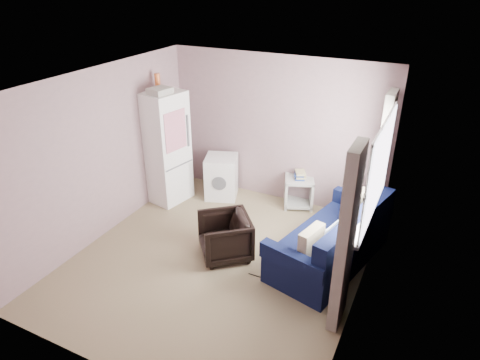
% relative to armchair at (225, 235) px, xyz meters
% --- Properties ---
extents(room, '(3.84, 4.24, 2.54)m').
position_rel_armchair_xyz_m(room, '(-0.02, -0.14, 0.91)').
color(room, '#8B7B5B').
rests_on(room, ground).
extents(armchair, '(0.91, 0.92, 0.69)m').
position_rel_armchair_xyz_m(armchair, '(0.00, 0.00, 0.00)').
color(armchair, black).
rests_on(armchair, ground).
extents(fridge, '(0.78, 0.78, 2.19)m').
position_rel_armchair_xyz_m(fridge, '(-1.72, 1.08, 0.63)').
color(fridge, white).
rests_on(fridge, ground).
extents(washing_machine, '(0.68, 0.68, 0.76)m').
position_rel_armchair_xyz_m(washing_machine, '(-0.88, 1.55, 0.05)').
color(washing_machine, white).
rests_on(washing_machine, ground).
extents(side_table, '(0.61, 0.61, 0.65)m').
position_rel_armchair_xyz_m(side_table, '(0.46, 1.82, -0.04)').
color(side_table, '#ACACA8').
rests_on(side_table, ground).
extents(sofa, '(1.37, 2.16, 0.89)m').
position_rel_armchair_xyz_m(sofa, '(1.41, 0.50, -0.02)').
color(sofa, '#0C1337').
rests_on(sofa, ground).
extents(window_dressing, '(0.17, 2.62, 2.18)m').
position_rel_armchair_xyz_m(window_dressing, '(1.75, 0.56, 0.76)').
color(window_dressing, white).
rests_on(window_dressing, ground).
extents(floor_cables, '(0.47, 0.19, 0.01)m').
position_rel_armchair_xyz_m(floor_cables, '(0.73, -0.20, -0.34)').
color(floor_cables, black).
rests_on(floor_cables, ground).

